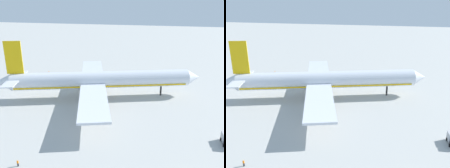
# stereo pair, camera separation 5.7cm
# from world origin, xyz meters

# --- Properties ---
(ground_plane) EXTENTS (600.00, 600.00, 0.00)m
(ground_plane) POSITION_xyz_m (0.00, 0.00, 0.00)
(ground_plane) COLOR #B2B2AD
(airliner) EXTENTS (76.83, 65.84, 22.48)m
(airliner) POSITION_xyz_m (-1.21, -0.38, 7.01)
(airliner) COLOR silver
(airliner) RESTS_ON ground
(ground_worker_1) EXTENTS (0.56, 0.56, 1.64)m
(ground_worker_1) POSITION_xyz_m (-6.97, -44.76, 0.83)
(ground_worker_1) COLOR black
(ground_worker_1) RESTS_ON ground
(traffic_cone_0) EXTENTS (0.36, 0.36, 0.55)m
(traffic_cone_0) POSITION_xyz_m (-37.50, 27.34, 0.28)
(traffic_cone_0) COLOR orange
(traffic_cone_0) RESTS_ON ground
(traffic_cone_2) EXTENTS (0.36, 0.36, 0.55)m
(traffic_cone_2) POSITION_xyz_m (34.01, 37.45, 0.28)
(traffic_cone_2) COLOR orange
(traffic_cone_2) RESTS_ON ground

